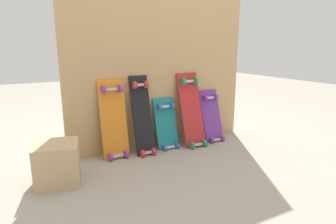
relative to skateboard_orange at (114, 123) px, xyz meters
name	(u,v)px	position (x,y,z in m)	size (l,w,h in m)	color
ground_plane	(165,146)	(0.53, 0.03, -0.32)	(12.00, 12.00, 0.00)	#A89E8E
plywood_wall_panel	(161,53)	(0.53, 0.10, 0.60)	(1.88, 0.04, 1.85)	tan
skateboard_orange	(114,123)	(0.00, 0.00, 0.00)	(0.24, 0.20, 0.77)	orange
skateboard_black	(143,119)	(0.27, -0.03, 0.01)	(0.18, 0.26, 0.79)	black
skateboard_teal	(167,127)	(0.53, -0.01, -0.11)	(0.23, 0.20, 0.56)	#197A7F
skateboard_red	(192,113)	(0.80, -0.05, 0.01)	(0.23, 0.29, 0.79)	#B22626
skateboard_purple	(212,119)	(1.07, -0.03, -0.09)	(0.22, 0.24, 0.60)	#6B338C
wooden_crate	(58,163)	(-0.53, -0.29, -0.17)	(0.30, 0.30, 0.30)	tan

